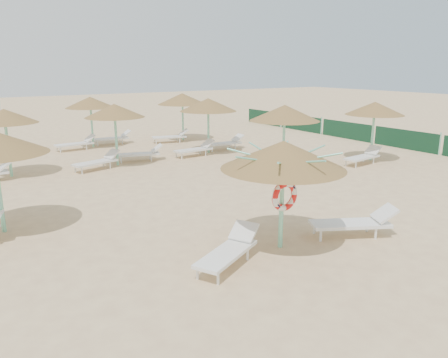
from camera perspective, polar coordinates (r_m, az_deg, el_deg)
ground at (r=10.93m, az=5.45°, el=-8.33°), size 120.00×120.00×0.00m
main_palapa at (r=10.08m, az=7.75°, el=3.04°), size 2.89×2.89×2.59m
lounger_main_a at (r=9.64m, az=0.71°, el=-9.26°), size 2.04×1.45×0.72m
lounger_main_b at (r=11.67m, az=16.82°, el=-5.43°), size 2.21×1.56×0.78m
palapa_field at (r=19.87m, az=-8.85°, el=8.82°), size 19.29×14.28×2.72m
windbreak_fence at (r=27.27m, az=15.79°, el=6.14°), size 0.08×19.84×1.10m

